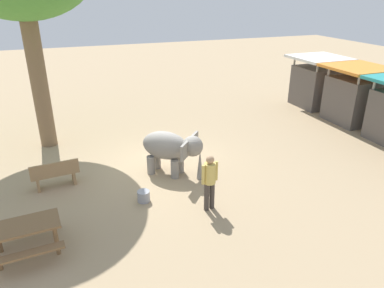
{
  "coord_description": "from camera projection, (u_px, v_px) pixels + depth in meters",
  "views": [
    {
      "loc": [
        10.56,
        -2.89,
        5.6
      ],
      "look_at": [
        0.19,
        1.0,
        0.8
      ],
      "focal_mm": 33.54,
      "sensor_mm": 36.0,
      "label": 1
    }
  ],
  "objects": [
    {
      "name": "picnic_table_near",
      "position": [
        25.0,
        232.0,
        8.05
      ],
      "size": [
        1.6,
        1.62,
        0.78
      ],
      "rotation": [
        0.0,
        0.0,
        1.65
      ],
      "color": "brown",
      "rests_on": "ground_plane"
    },
    {
      "name": "person_handler",
      "position": [
        210.0,
        179.0,
        9.56
      ],
      "size": [
        0.32,
        0.5,
        1.62
      ],
      "rotation": [
        0.0,
        0.0,
        -2.94
      ],
      "color": "#3F3833",
      "rests_on": "ground_plane"
    },
    {
      "name": "ground_plane",
      "position": [
        163.0,
        167.0,
        12.23
      ],
      "size": [
        60.0,
        60.0,
        0.0
      ],
      "primitive_type": "plane",
      "color": "tan"
    },
    {
      "name": "market_stall_white",
      "position": [
        316.0,
        84.0,
        18.28
      ],
      "size": [
        2.5,
        2.5,
        2.52
      ],
      "color": "#59514C",
      "rests_on": "ground_plane"
    },
    {
      "name": "elephant",
      "position": [
        171.0,
        148.0,
        11.47
      ],
      "size": [
        1.91,
        1.97,
        1.44
      ],
      "rotation": [
        0.0,
        0.0,
        0.86
      ],
      "color": "gray",
      "rests_on": "ground_plane"
    },
    {
      "name": "feed_bucket",
      "position": [
        144.0,
        196.0,
        10.23
      ],
      "size": [
        0.36,
        0.36,
        0.32
      ],
      "primitive_type": "cylinder",
      "color": "gray",
      "rests_on": "ground_plane"
    },
    {
      "name": "wooden_bench",
      "position": [
        55.0,
        174.0,
        10.83
      ],
      "size": [
        0.54,
        1.43,
        0.88
      ],
      "rotation": [
        0.0,
        0.0,
        1.67
      ],
      "color": "#9E7A51",
      "rests_on": "ground_plane"
    },
    {
      "name": "market_stall_orange",
      "position": [
        354.0,
        97.0,
        16.05
      ],
      "size": [
        2.5,
        2.5,
        2.52
      ],
      "color": "#59514C",
      "rests_on": "ground_plane"
    }
  ]
}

